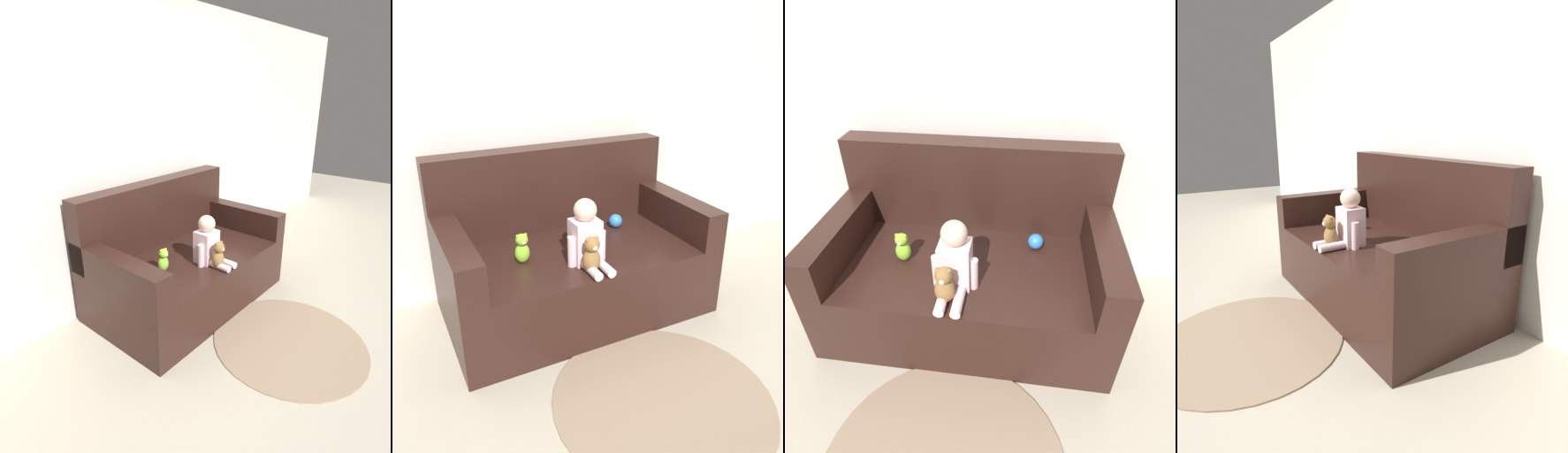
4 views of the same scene
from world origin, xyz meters
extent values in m
plane|color=#B7AD99|center=(0.00, 0.00, 0.00)|extent=(12.00, 12.00, 0.00)
cube|color=silver|center=(0.00, 0.57, 1.30)|extent=(8.00, 0.05, 2.60)
cube|color=black|center=(0.00, 0.00, 0.24)|extent=(1.72, 0.98, 0.48)
cube|color=black|center=(0.00, 0.40, 0.77)|extent=(1.72, 0.18, 0.59)
cube|color=black|center=(-0.78, 0.00, 0.60)|extent=(0.16, 0.98, 0.25)
cube|color=black|center=(0.78, 0.00, 0.60)|extent=(0.16, 0.98, 0.25)
cube|color=silver|center=(-0.03, -0.22, 0.61)|extent=(0.17, 0.15, 0.27)
sphere|color=beige|center=(-0.03, -0.22, 0.82)|extent=(0.14, 0.14, 0.14)
cylinder|color=silver|center=(-0.07, -0.39, 0.51)|extent=(0.06, 0.19, 0.06)
cylinder|color=silver|center=(0.01, -0.39, 0.51)|extent=(0.06, 0.19, 0.06)
cylinder|color=silver|center=(-0.13, -0.25, 0.57)|extent=(0.05, 0.05, 0.19)
cylinder|color=silver|center=(0.07, -0.25, 0.57)|extent=(0.05, 0.05, 0.19)
ellipsoid|color=olive|center=(-0.06, -0.37, 0.55)|extent=(0.11, 0.09, 0.15)
sphere|color=olive|center=(-0.06, -0.37, 0.66)|extent=(0.09, 0.09, 0.09)
sphere|color=olive|center=(-0.09, -0.37, 0.69)|extent=(0.03, 0.03, 0.03)
sphere|color=olive|center=(-0.03, -0.37, 0.69)|extent=(0.03, 0.03, 0.03)
sphere|color=beige|center=(-0.06, -0.41, 0.65)|extent=(0.03, 0.03, 0.03)
ellipsoid|color=#8CD133|center=(-0.38, -0.07, 0.54)|extent=(0.09, 0.08, 0.13)
sphere|color=#8CD133|center=(-0.38, -0.07, 0.63)|extent=(0.08, 0.08, 0.08)
sphere|color=#8CD133|center=(-0.41, -0.07, 0.66)|extent=(0.02, 0.02, 0.02)
sphere|color=#8CD133|center=(-0.36, -0.07, 0.66)|extent=(0.02, 0.02, 0.02)
sphere|color=beige|center=(-0.38, -0.10, 0.62)|extent=(0.03, 0.03, 0.03)
sphere|color=#337FDB|center=(0.41, 0.16, 0.53)|extent=(0.10, 0.10, 0.10)
cylinder|color=gray|center=(0.04, -0.99, 0.01)|extent=(1.16, 1.16, 0.01)
camera|label=1|loc=(-2.14, -1.88, 1.83)|focal=28.00mm
camera|label=2|loc=(-1.12, -2.41, 1.75)|focal=35.00mm
camera|label=3|loc=(0.30, -1.66, 1.86)|focal=28.00mm
camera|label=4|loc=(2.08, -1.38, 1.28)|focal=28.00mm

